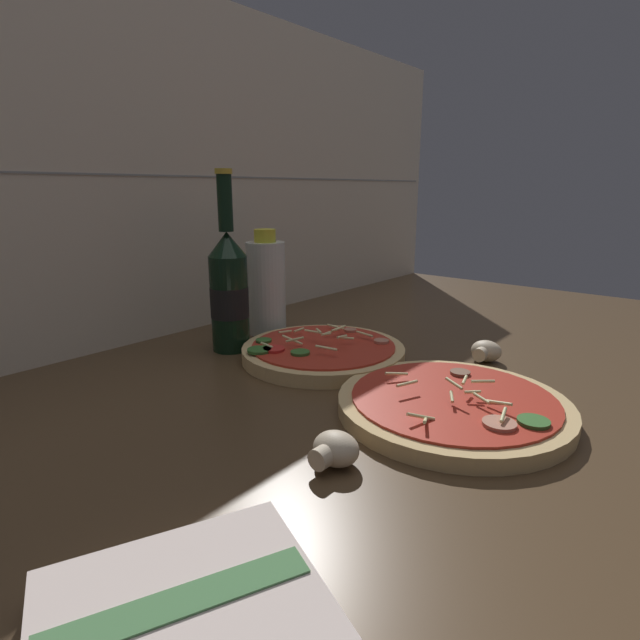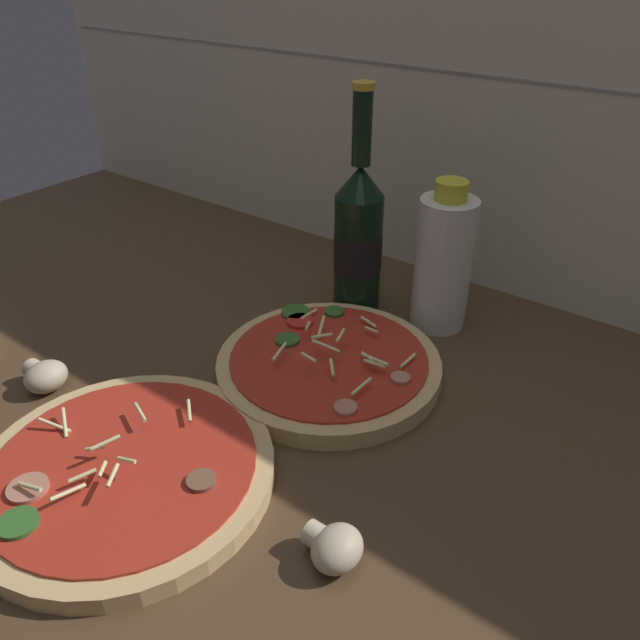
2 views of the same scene
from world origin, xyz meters
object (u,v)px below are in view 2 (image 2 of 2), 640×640
(beer_bottle, at_px, (358,236))
(mushroom_right, at_px, (45,376))
(pizza_far, at_px, (329,365))
(mushroom_left, at_px, (335,547))
(oil_bottle, at_px, (443,262))
(pizza_near, at_px, (125,472))

(beer_bottle, xyz_separation_m, mushroom_right, (-0.17, -0.35, -0.08))
(mushroom_right, bearing_deg, pizza_far, 41.55)
(beer_bottle, height_order, mushroom_left, beer_bottle)
(mushroom_left, bearing_deg, oil_bottle, 105.57)
(beer_bottle, xyz_separation_m, mushroom_left, (0.21, -0.34, -0.08))
(pizza_near, xyz_separation_m, oil_bottle, (0.10, 0.41, 0.08))
(pizza_near, relative_size, mushroom_left, 5.59)
(oil_bottle, xyz_separation_m, mushroom_left, (0.10, -0.37, -0.07))
(mushroom_right, bearing_deg, pizza_near, -11.39)
(oil_bottle, bearing_deg, mushroom_right, -126.44)
(pizza_near, relative_size, mushroom_right, 5.47)
(oil_bottle, distance_m, mushroom_left, 0.39)
(pizza_far, relative_size, beer_bottle, 0.88)
(pizza_near, xyz_separation_m, beer_bottle, (-0.01, 0.38, 0.09))
(oil_bottle, bearing_deg, mushroom_left, -74.43)
(pizza_far, relative_size, mushroom_right, 5.09)
(beer_bottle, distance_m, oil_bottle, 0.11)
(pizza_near, bearing_deg, pizza_far, 77.65)
(oil_bottle, bearing_deg, pizza_far, -105.08)
(mushroom_left, distance_m, mushroom_right, 0.38)
(beer_bottle, bearing_deg, mushroom_right, -116.00)
(pizza_far, height_order, oil_bottle, oil_bottle)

